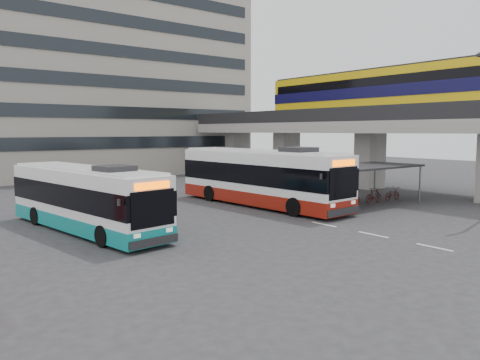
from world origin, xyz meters
TOP-DOWN VIEW (x-y plane):
  - ground at (0.00, 0.00)m, footprint 120.00×120.00m
  - viaduct at (17.00, 10.08)m, footprint 8.00×32.00m
  - bike_shelter at (8.50, 3.00)m, footprint 10.00×4.00m
  - office_block at (6.00, 36.00)m, footprint 30.00×15.00m
  - road_markings at (2.50, -3.00)m, footprint 0.15×7.60m
  - bus_main at (3.97, 6.72)m, footprint 3.48×13.06m
  - bus_teal at (-7.61, 6.09)m, footprint 3.90×11.30m
  - pedestrian at (-6.33, 4.30)m, footprint 0.42×0.63m

SIDE VIEW (x-z plane):
  - ground at x=0.00m, z-range 0.00..0.00m
  - road_markings at x=2.50m, z-range 0.00..0.01m
  - pedestrian at x=-6.33m, z-range 0.00..1.69m
  - bus_teal at x=-7.61m, z-range -0.12..3.16m
  - bike_shelter at x=8.50m, z-range 0.25..2.79m
  - bus_main at x=3.97m, z-range -0.14..3.69m
  - viaduct at x=17.00m, z-range 1.39..11.07m
  - office_block at x=6.00m, z-range 0.00..25.00m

